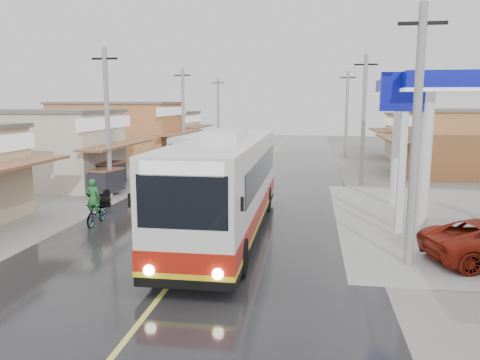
# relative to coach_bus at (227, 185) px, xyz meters

# --- Properties ---
(ground) EXTENTS (120.00, 120.00, 0.00)m
(ground) POSITION_rel_coach_bus_xyz_m (-0.66, -2.71, -1.96)
(ground) COLOR slate
(ground) RESTS_ON ground
(road) EXTENTS (12.00, 90.00, 0.02)m
(road) POSITION_rel_coach_bus_xyz_m (-0.66, 12.29, -1.95)
(road) COLOR black
(road) RESTS_ON ground
(centre_line) EXTENTS (0.15, 90.00, 0.01)m
(centre_line) POSITION_rel_coach_bus_xyz_m (-0.66, 12.29, -1.93)
(centre_line) COLOR #D8CC4C
(centre_line) RESTS_ON road
(shopfronts_left) EXTENTS (11.00, 44.00, 5.20)m
(shopfronts_left) POSITION_rel_coach_bus_xyz_m (-13.66, 15.29, -1.96)
(shopfronts_left) COLOR #C7AC88
(shopfronts_left) RESTS_ON ground
(utility_poles_left) EXTENTS (1.60, 50.00, 8.00)m
(utility_poles_left) POSITION_rel_coach_bus_xyz_m (-7.66, 13.29, -1.96)
(utility_poles_left) COLOR gray
(utility_poles_left) RESTS_ON ground
(utility_poles_right) EXTENTS (1.60, 36.00, 8.00)m
(utility_poles_right) POSITION_rel_coach_bus_xyz_m (6.34, 12.29, -1.96)
(utility_poles_right) COLOR gray
(utility_poles_right) RESTS_ON ground
(coach_bus) EXTENTS (3.05, 13.02, 4.06)m
(coach_bus) POSITION_rel_coach_bus_xyz_m (0.00, 0.00, 0.00)
(coach_bus) COLOR silver
(coach_bus) RESTS_ON road
(second_bus) EXTENTS (2.71, 8.73, 2.86)m
(second_bus) POSITION_rel_coach_bus_xyz_m (-4.57, 15.27, -0.41)
(second_bus) COLOR silver
(second_bus) RESTS_ON road
(cyclist) EXTENTS (0.76, 1.89, 2.00)m
(cyclist) POSITION_rel_coach_bus_xyz_m (-5.72, 0.49, -1.30)
(cyclist) COLOR black
(cyclist) RESTS_ON ground
(tricycle_near) EXTENTS (1.64, 2.17, 1.50)m
(tricycle_near) POSITION_rel_coach_bus_xyz_m (-8.01, 6.57, -1.10)
(tricycle_near) COLOR #26262D
(tricycle_near) RESTS_ON ground
(tricycle_far) EXTENTS (1.53, 2.20, 1.61)m
(tricycle_far) POSITION_rel_coach_bus_xyz_m (-8.76, 8.61, -1.04)
(tricycle_far) COLOR #26262D
(tricycle_far) RESTS_ON ground
(tyre_stack) EXTENTS (0.85, 0.85, 0.44)m
(tyre_stack) POSITION_rel_coach_bus_xyz_m (-7.04, 3.90, -1.74)
(tyre_stack) COLOR black
(tyre_stack) RESTS_ON ground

